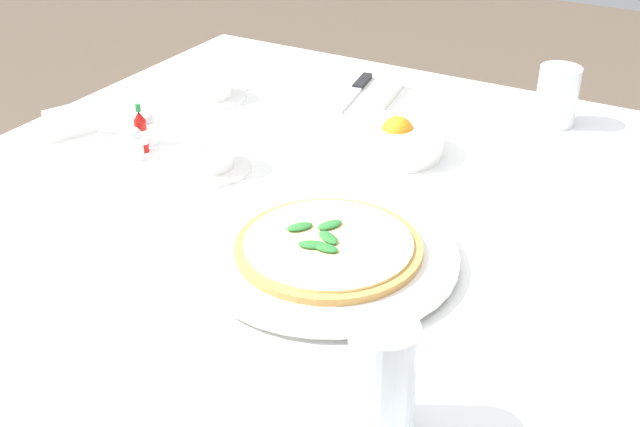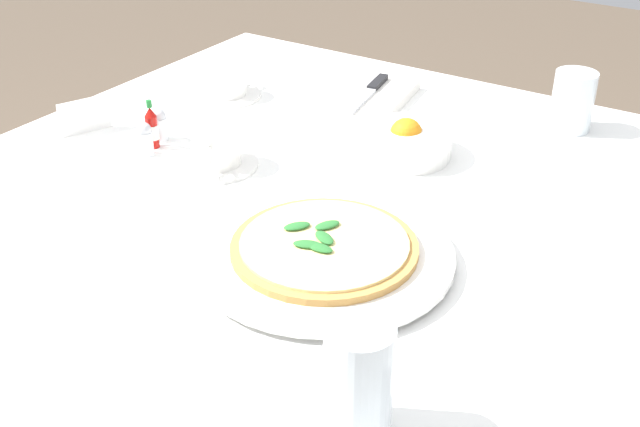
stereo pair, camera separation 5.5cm
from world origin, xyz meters
name	(u,v)px [view 1 (the left image)]	position (x,y,z in m)	size (l,w,h in m)	color
dining_table	(313,264)	(0.00, 0.00, 0.60)	(1.15, 1.15, 0.72)	white
pizza_plate	(328,255)	(0.15, 0.11, 0.73)	(0.33, 0.33, 0.02)	white
pizza	(328,246)	(0.15, 0.11, 0.75)	(0.24, 0.24, 0.02)	#C68E47
coffee_cup_right_edge	(209,151)	(0.01, -0.18, 0.75)	(0.13, 0.13, 0.07)	white
coffee_cup_back_corner	(211,85)	(-0.23, -0.36, 0.75)	(0.13, 0.13, 0.06)	white
water_glass_near_right	(382,384)	(0.38, 0.29, 0.78)	(0.07, 0.07, 0.12)	white
water_glass_left_edge	(557,98)	(-0.44, 0.24, 0.77)	(0.07, 0.07, 0.10)	white
napkin_folded	(355,97)	(-0.35, -0.11, 0.73)	(0.24, 0.16, 0.02)	white
dinner_knife	(354,91)	(-0.35, -0.11, 0.75)	(0.20, 0.05, 0.01)	silver
citrus_bowl	(397,139)	(-0.19, 0.05, 0.75)	(0.15, 0.15, 0.06)	white
hot_sauce_bottle	(141,132)	(0.01, -0.32, 0.76)	(0.02, 0.02, 0.08)	#B7140F
salt_shaker	(135,145)	(0.04, -0.31, 0.75)	(0.03, 0.03, 0.06)	white
pepper_shaker	(148,130)	(-0.02, -0.33, 0.75)	(0.03, 0.03, 0.06)	white
menu_card	(71,122)	(0.03, -0.46, 0.75)	(0.08, 0.04, 0.06)	white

